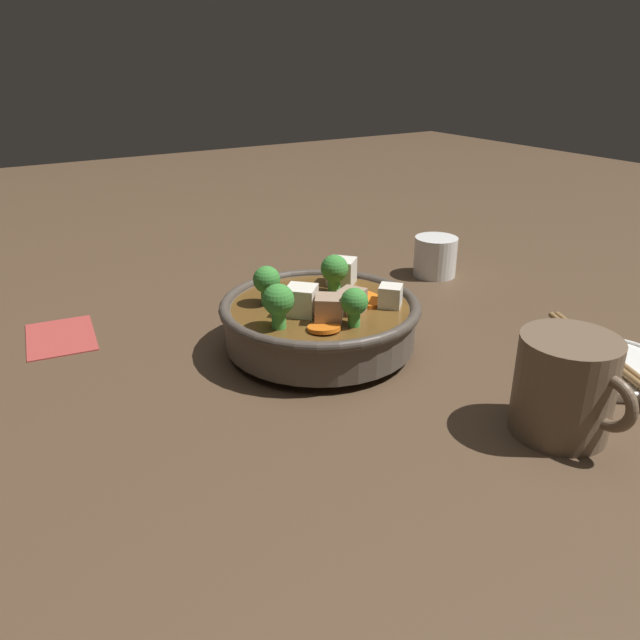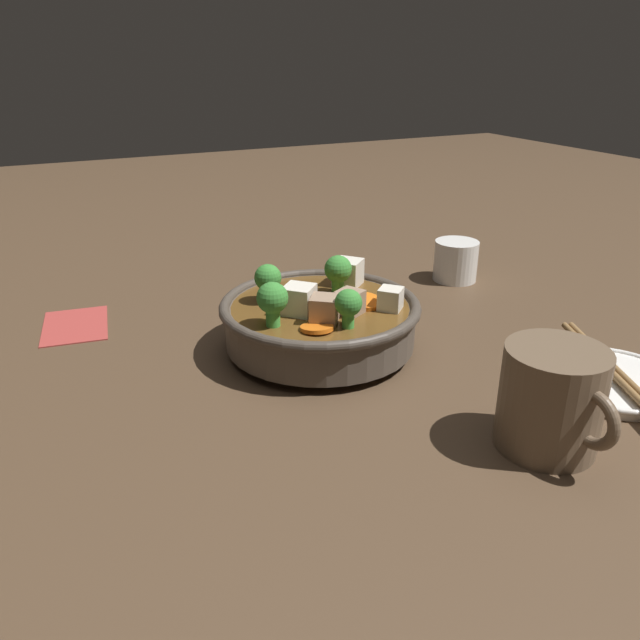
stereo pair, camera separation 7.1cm
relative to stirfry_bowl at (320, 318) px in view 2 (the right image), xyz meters
name	(u,v)px [view 2 (the right image)]	position (x,y,z in m)	size (l,w,h in m)	color
ground_plane	(320,349)	(0.00, 0.00, -0.04)	(3.00, 3.00, 0.00)	#4C3826
stirfry_bowl	(320,318)	(0.00, 0.00, 0.00)	(0.23, 0.23, 0.10)	#51473D
side_saucer	(614,381)	(0.21, 0.23, -0.03)	(0.14, 0.14, 0.01)	white
tea_cup	(456,260)	(-0.12, 0.29, -0.01)	(0.06, 0.06, 0.06)	white
dark_mug	(552,400)	(0.26, 0.09, 0.01)	(0.11, 0.09, 0.09)	brown
napkin	(75,325)	(-0.19, -0.25, -0.04)	(0.12, 0.09, 0.00)	#A33833
chopsticks_pair	(615,372)	(0.21, 0.23, -0.02)	(0.22, 0.11, 0.01)	olive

